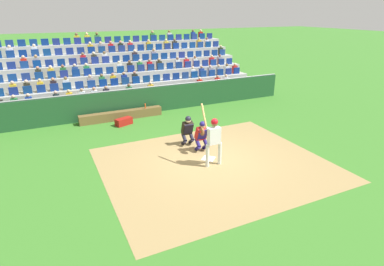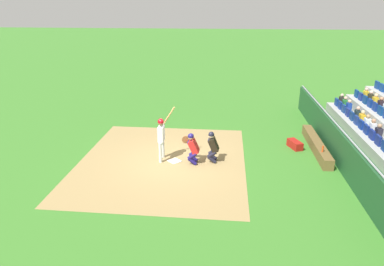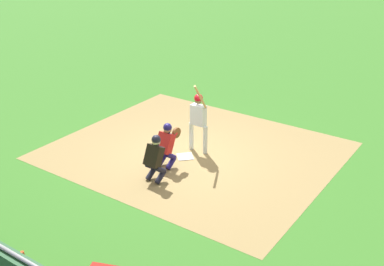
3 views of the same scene
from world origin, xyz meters
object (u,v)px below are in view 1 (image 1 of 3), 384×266
Objects in this scene: catcher_crouching at (202,134)px; equipment_duffel_bag at (124,122)px; home_plate_marker at (208,158)px; batter_at_plate at (214,137)px; dugout_bench at (122,115)px; home_plate_umpire at (188,129)px; water_bottle_on_bench at (145,106)px.

catcher_crouching reaches higher than equipment_duffel_bag.
home_plate_marker is at bearing 83.76° from catcher_crouching.
catcher_crouching is at bearing -98.24° from batter_at_plate.
batter_at_plate is at bearing 104.58° from dugout_bench.
home_plate_marker is at bearing 89.52° from equipment_duffel_bag.
batter_at_plate reaches higher than home_plate_marker.
home_plate_umpire is 4.78m from dugout_bench.
home_plate_marker is 1.71× the size of water_bottle_on_bench.
water_bottle_on_bench is 0.31× the size of equipment_duffel_bag.
home_plate_marker is at bearing 95.26° from water_bottle_on_bench.
equipment_duffel_bag is at bearing -63.73° from home_plate_umpire.
batter_at_plate is 0.53× the size of dugout_bench.
catcher_crouching is (-0.18, -1.26, -0.39)m from batter_at_plate.
home_plate_umpire is at bearing -88.69° from batter_at_plate.
dugout_bench is at bearing -118.44° from equipment_duffel_bag.
catcher_crouching is 0.99× the size of home_plate_umpire.
home_plate_marker is 0.11× the size of dugout_bench.
catcher_crouching is at bearing 109.66° from dugout_bench.
home_plate_umpire is at bearing -73.92° from catcher_crouching.
equipment_duffel_bag reaches higher than home_plate_marker.
batter_at_plate reaches higher than equipment_duffel_bag.
home_plate_umpire is 4.41m from water_bottle_on_bench.
water_bottle_on_bench is (0.40, -4.39, -0.14)m from home_plate_umpire.
home_plate_umpire reaches higher than dugout_bench.
home_plate_marker is 1.22m from batter_at_plate.
equipment_duffel_bag is at bearing 30.77° from water_bottle_on_bench.
dugout_bench is at bearing -69.72° from home_plate_umpire.
dugout_bench is (1.65, -4.46, -0.48)m from home_plate_umpire.
water_bottle_on_bench reaches higher than home_plate_marker.
dugout_bench is at bearing -73.30° from home_plate_marker.
dugout_bench is 1.30m from water_bottle_on_bench.
dugout_bench is 5.12× the size of equipment_duffel_bag.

